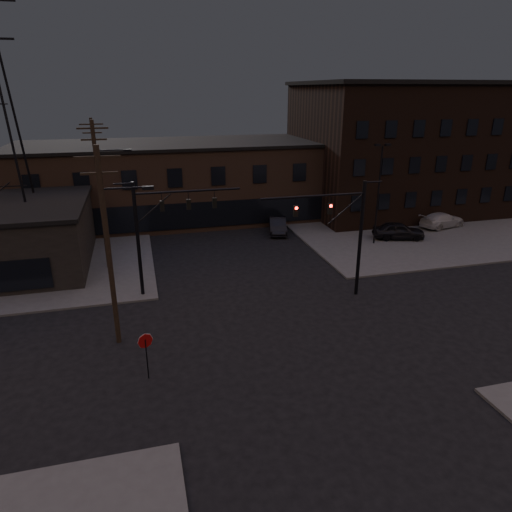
# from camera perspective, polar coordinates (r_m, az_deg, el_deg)

# --- Properties ---
(ground) EXTENTS (140.00, 140.00, 0.00)m
(ground) POSITION_cam_1_polar(r_m,az_deg,el_deg) (26.92, 4.07, -10.12)
(ground) COLOR black
(ground) RESTS_ON ground
(sidewalk_ne) EXTENTS (30.00, 30.00, 0.15)m
(sidewalk_ne) POSITION_cam_1_polar(r_m,az_deg,el_deg) (54.74, 18.80, 4.78)
(sidewalk_ne) COLOR #474744
(sidewalk_ne) RESTS_ON ground
(building_row) EXTENTS (40.00, 12.00, 8.00)m
(building_row) POSITION_cam_1_polar(r_m,az_deg,el_deg) (51.45, -5.90, 9.32)
(building_row) COLOR brown
(building_row) RESTS_ON ground
(building_right) EXTENTS (22.00, 16.00, 14.00)m
(building_right) POSITION_cam_1_polar(r_m,az_deg,el_deg) (56.80, 17.39, 12.61)
(building_right) COLOR black
(building_right) RESTS_ON ground
(traffic_signal_near) EXTENTS (7.12, 0.24, 8.00)m
(traffic_signal_near) POSITION_cam_1_polar(r_m,az_deg,el_deg) (30.74, 11.13, 3.47)
(traffic_signal_near) COLOR black
(traffic_signal_near) RESTS_ON ground
(traffic_signal_far) EXTENTS (7.12, 0.24, 8.00)m
(traffic_signal_far) POSITION_cam_1_polar(r_m,az_deg,el_deg) (31.17, -12.34, 3.77)
(traffic_signal_far) COLOR black
(traffic_signal_far) RESTS_ON ground
(stop_sign) EXTENTS (0.72, 0.33, 2.48)m
(stop_sign) POSITION_cam_1_polar(r_m,az_deg,el_deg) (23.15, -13.62, -10.85)
(stop_sign) COLOR black
(stop_sign) RESTS_ON ground
(utility_pole_near) EXTENTS (3.70, 0.28, 11.00)m
(utility_pole_near) POSITION_cam_1_polar(r_m,az_deg,el_deg) (25.22, -17.91, 1.42)
(utility_pole_near) COLOR black
(utility_pole_near) RESTS_ON ground
(utility_pole_mid) EXTENTS (3.70, 0.28, 11.50)m
(utility_pole_mid) POSITION_cam_1_polar(r_m,az_deg,el_deg) (36.82, -18.80, 7.43)
(utility_pole_mid) COLOR black
(utility_pole_mid) RESTS_ON ground
(utility_pole_far) EXTENTS (2.20, 0.28, 11.00)m
(utility_pole_far) POSITION_cam_1_polar(r_m,az_deg,el_deg) (48.74, -19.26, 9.85)
(utility_pole_far) COLOR black
(utility_pole_far) RESTS_ON ground
(lot_light_a) EXTENTS (1.50, 0.28, 9.14)m
(lot_light_a) POSITION_cam_1_polar(r_m,az_deg,el_deg) (42.27, 15.12, 8.47)
(lot_light_a) COLOR black
(lot_light_a) RESTS_ON ground
(lot_light_b) EXTENTS (1.50, 0.28, 9.14)m
(lot_light_b) POSITION_cam_1_polar(r_m,az_deg,el_deg) (49.55, 18.43, 9.77)
(lot_light_b) COLOR black
(lot_light_b) RESTS_ON ground
(parked_car_lot_a) EXTENTS (5.11, 3.20, 1.62)m
(parked_car_lot_a) POSITION_cam_1_polar(r_m,az_deg,el_deg) (45.32, 17.39, 3.06)
(parked_car_lot_a) COLOR black
(parked_car_lot_a) RESTS_ON sidewalk_ne
(parked_car_lot_b) EXTENTS (5.52, 3.30, 1.50)m
(parked_car_lot_b) POSITION_cam_1_polar(r_m,az_deg,el_deg) (50.82, 22.26, 4.19)
(parked_car_lot_b) COLOR #B3B3B6
(parked_car_lot_b) RESTS_ON sidewalk_ne
(car_crossing) EXTENTS (2.70, 4.89, 1.53)m
(car_crossing) POSITION_cam_1_polar(r_m,az_deg,el_deg) (45.68, 2.72, 3.84)
(car_crossing) COLOR black
(car_crossing) RESTS_ON ground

